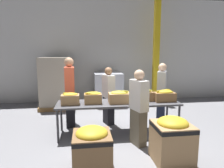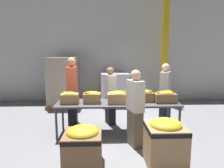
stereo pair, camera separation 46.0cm
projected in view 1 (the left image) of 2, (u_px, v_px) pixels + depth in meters
ground_plane at (118, 133)px, 4.77m from camera, size 30.00×30.00×0.00m
wall_back at (104, 50)px, 7.81m from camera, size 16.00×0.08×4.00m
sorting_table at (118, 104)px, 4.66m from camera, size 2.82×0.79×0.76m
banana_box_0 at (70, 99)px, 4.41m from camera, size 0.39×0.27×0.28m
banana_box_1 at (93, 97)px, 4.52m from camera, size 0.39×0.29×0.27m
banana_box_2 at (119, 97)px, 4.55m from camera, size 0.49×0.32×0.30m
banana_box_3 at (142, 95)px, 4.79m from camera, size 0.47×0.35×0.28m
banana_box_4 at (165, 95)px, 4.71m from camera, size 0.48×0.26×0.29m
volunteer_0 at (70, 93)px, 5.13m from camera, size 0.27×0.49×1.78m
volunteer_1 at (139, 108)px, 4.06m from camera, size 0.33×0.46×1.57m
volunteer_2 at (108, 96)px, 5.29m from camera, size 0.32×0.45×1.53m
volunteer_3 at (161, 93)px, 5.39m from camera, size 0.39×0.49×1.63m
donation_bin_0 at (92, 146)px, 3.27m from camera, size 0.62×0.62×0.71m
donation_bin_1 at (172, 138)px, 3.45m from camera, size 0.63×0.63×0.81m
support_pillar at (156, 50)px, 7.45m from camera, size 0.20×0.20×4.00m
pallet_stack_0 at (56, 83)px, 6.89m from camera, size 1.10×1.10×1.75m
pallet_stack_1 at (108, 89)px, 7.35m from camera, size 1.09×1.09×1.17m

